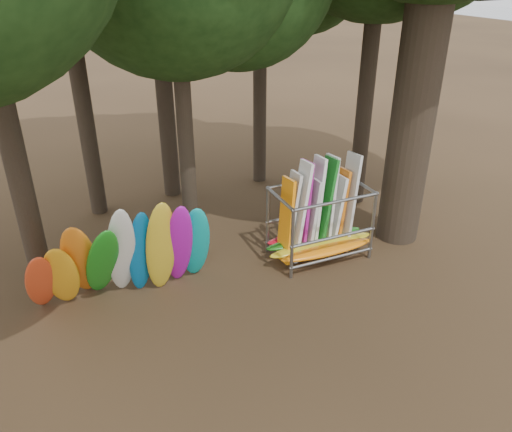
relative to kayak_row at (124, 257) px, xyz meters
name	(u,v)px	position (x,y,z in m)	size (l,w,h in m)	color
ground	(261,293)	(3.11, -0.99, -1.29)	(120.00, 120.00, 0.00)	#47331E
lake	(62,30)	(3.11, 59.01, -1.29)	(160.00, 160.00, 0.00)	gray
kayak_row	(124,257)	(0.00, 0.00, 0.00)	(4.53, 2.21, 3.05)	red
storage_rack	(319,224)	(5.38, 0.10, -0.30)	(3.24, 1.53, 2.87)	slate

